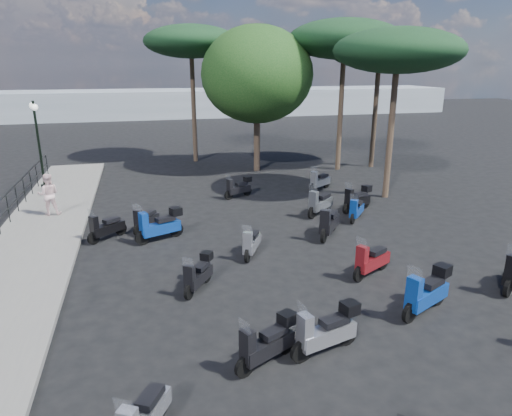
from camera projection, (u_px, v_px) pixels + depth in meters
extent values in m
plane|color=black|center=(256.00, 294.00, 12.32)|extent=(120.00, 120.00, 0.00)
cube|color=slate|center=(20.00, 270.00, 13.55)|extent=(3.00, 30.00, 0.15)
cylinder|color=black|center=(8.00, 208.00, 17.29)|extent=(0.04, 0.04, 1.10)
cylinder|color=black|center=(17.00, 198.00, 18.56)|extent=(0.04, 0.04, 1.10)
cylinder|color=black|center=(24.00, 190.00, 19.82)|extent=(0.04, 0.04, 1.10)
cylinder|color=black|center=(31.00, 182.00, 21.09)|extent=(0.04, 0.04, 1.10)
cylinder|color=black|center=(37.00, 176.00, 22.35)|extent=(0.04, 0.04, 1.10)
cylinder|color=black|center=(42.00, 170.00, 23.62)|extent=(0.04, 0.04, 1.10)
cylinder|color=black|center=(47.00, 164.00, 24.88)|extent=(0.04, 0.04, 1.10)
cylinder|color=black|center=(45.00, 187.00, 21.99)|extent=(0.33, 0.33, 0.25)
cylinder|color=black|center=(39.00, 146.00, 21.39)|extent=(0.12, 0.12, 4.19)
cylinder|color=black|center=(33.00, 104.00, 20.81)|extent=(0.30, 0.92, 0.04)
sphere|color=white|center=(32.00, 106.00, 21.23)|extent=(0.29, 0.29, 0.29)
sphere|color=white|center=(35.00, 107.00, 20.45)|extent=(0.29, 0.29, 0.29)
imported|color=silver|center=(48.00, 194.00, 18.09)|extent=(0.84, 0.66, 1.67)
cylinder|color=black|center=(162.00, 403.00, 8.04)|extent=(0.30, 0.44, 0.45)
cube|color=#B1B3BB|center=(147.00, 416.00, 7.52)|extent=(0.88, 1.21, 0.32)
cube|color=black|center=(150.00, 397.00, 7.58)|extent=(0.52, 0.63, 0.13)
plane|color=white|center=(124.00, 407.00, 6.77)|extent=(0.34, 0.24, 0.35)
cylinder|color=black|center=(189.00, 292.00, 11.99)|extent=(0.32, 0.41, 0.43)
cylinder|color=black|center=(207.00, 275.00, 12.96)|extent=(0.32, 0.41, 0.43)
cube|color=black|center=(199.00, 277.00, 12.47)|extent=(0.91, 1.14, 0.31)
cube|color=black|center=(201.00, 266.00, 12.53)|extent=(0.53, 0.60, 0.13)
cube|color=black|center=(190.00, 276.00, 11.93)|extent=(0.33, 0.31, 0.63)
plane|color=white|center=(188.00, 263.00, 11.76)|extent=(0.32, 0.25, 0.33)
cube|color=black|center=(207.00, 256.00, 12.80)|extent=(0.41, 0.41, 0.23)
cylinder|color=black|center=(93.00, 238.00, 15.65)|extent=(0.41, 0.36, 0.45)
cylinder|color=black|center=(121.00, 229.00, 16.51)|extent=(0.41, 0.36, 0.45)
cube|color=black|center=(108.00, 228.00, 16.07)|extent=(1.16, 1.02, 0.32)
cube|color=black|center=(111.00, 220.00, 16.11)|extent=(0.62, 0.58, 0.13)
cube|color=black|center=(94.00, 226.00, 15.58)|extent=(0.34, 0.35, 0.66)
plane|color=white|center=(91.00, 214.00, 15.41)|extent=(0.28, 0.33, 0.35)
cylinder|color=black|center=(138.00, 230.00, 16.44)|extent=(0.33, 0.40, 0.43)
cylinder|color=black|center=(155.00, 221.00, 17.39)|extent=(0.33, 0.40, 0.43)
cube|color=black|center=(147.00, 221.00, 16.91)|extent=(0.95, 1.12, 0.31)
cube|color=black|center=(149.00, 213.00, 16.97)|extent=(0.54, 0.59, 0.13)
cube|color=black|center=(138.00, 219.00, 16.38)|extent=(0.33, 0.32, 0.63)
plane|color=white|center=(136.00, 208.00, 16.21)|extent=(0.32, 0.26, 0.33)
cylinder|color=black|center=(245.00, 367.00, 9.00)|extent=(0.45, 0.30, 0.46)
cylinder|color=black|center=(286.00, 344.00, 9.74)|extent=(0.45, 0.30, 0.46)
cube|color=black|center=(268.00, 347.00, 9.35)|extent=(1.26, 0.87, 0.33)
cube|color=black|center=(274.00, 332.00, 9.37)|extent=(0.65, 0.52, 0.13)
cube|color=black|center=(247.00, 346.00, 8.92)|extent=(0.32, 0.35, 0.67)
plane|color=white|center=(245.00, 328.00, 8.75)|extent=(0.24, 0.36, 0.36)
cube|color=black|center=(287.00, 318.00, 9.56)|extent=(0.43, 0.42, 0.25)
cylinder|color=black|center=(142.00, 238.00, 15.59)|extent=(0.52, 0.30, 0.52)
cylinder|color=black|center=(176.00, 230.00, 16.34)|extent=(0.52, 0.30, 0.52)
cube|color=#0F3B99|center=(161.00, 228.00, 15.94)|extent=(1.43, 0.89, 0.37)
cube|color=black|center=(165.00, 219.00, 15.96)|extent=(0.72, 0.55, 0.15)
cube|color=#0F3B99|center=(144.00, 223.00, 15.49)|extent=(0.35, 0.39, 0.76)
plane|color=white|center=(141.00, 210.00, 15.31)|extent=(0.24, 0.41, 0.40)
cube|color=black|center=(176.00, 211.00, 16.15)|extent=(0.47, 0.46, 0.28)
cylinder|color=black|center=(301.00, 352.00, 9.44)|extent=(0.51, 0.23, 0.50)
cylinder|color=black|center=(347.00, 335.00, 10.03)|extent=(0.51, 0.23, 0.50)
cube|color=#B1B3BB|center=(327.00, 335.00, 9.71)|extent=(1.39, 0.70, 0.35)
cube|color=black|center=(334.00, 321.00, 9.70)|extent=(0.68, 0.47, 0.14)
cube|color=#B1B3BB|center=(305.00, 331.00, 9.34)|extent=(0.30, 0.36, 0.72)
plane|color=white|center=(303.00, 311.00, 9.17)|extent=(0.19, 0.40, 0.38)
cube|color=black|center=(350.00, 308.00, 9.84)|extent=(0.43, 0.41, 0.27)
cylinder|color=black|center=(324.00, 235.00, 15.77)|extent=(0.41, 0.49, 0.53)
cylinder|color=black|center=(333.00, 224.00, 16.94)|extent=(0.41, 0.49, 0.53)
cube|color=black|center=(329.00, 224.00, 16.34)|extent=(1.18, 1.38, 0.38)
cube|color=black|center=(331.00, 214.00, 16.41)|extent=(0.67, 0.73, 0.16)
cube|color=black|center=(325.00, 221.00, 15.69)|extent=(0.41, 0.40, 0.78)
plane|color=white|center=(325.00, 207.00, 15.48)|extent=(0.39, 0.33, 0.41)
cylinder|color=black|center=(247.00, 256.00, 14.23)|extent=(0.29, 0.44, 0.44)
cylinder|color=black|center=(256.00, 243.00, 15.26)|extent=(0.29, 0.44, 0.44)
cube|color=#B1B3BB|center=(252.00, 244.00, 14.74)|extent=(0.84, 1.21, 0.31)
cube|color=black|center=(253.00, 234.00, 14.80)|extent=(0.51, 0.62, 0.13)
cube|color=#B1B3BB|center=(248.00, 242.00, 14.17)|extent=(0.34, 0.31, 0.65)
plane|color=white|center=(247.00, 230.00, 13.99)|extent=(0.35, 0.23, 0.34)
cylinder|color=black|center=(229.00, 195.00, 20.80)|extent=(0.43, 0.26, 0.43)
cylinder|color=black|center=(247.00, 191.00, 21.45)|extent=(0.43, 0.26, 0.43)
cube|color=black|center=(239.00, 189.00, 21.10)|extent=(1.19, 0.77, 0.31)
cube|color=black|center=(241.00, 184.00, 21.12)|extent=(0.60, 0.47, 0.13)
cube|color=black|center=(230.00, 186.00, 20.72)|extent=(0.29, 0.33, 0.63)
plane|color=white|center=(229.00, 178.00, 20.56)|extent=(0.21, 0.34, 0.34)
cube|color=black|center=(248.00, 179.00, 21.29)|extent=(0.40, 0.39, 0.23)
cylinder|color=black|center=(410.00, 312.00, 10.90)|extent=(0.52, 0.33, 0.53)
cylinder|color=black|center=(439.00, 295.00, 11.71)|extent=(0.52, 0.33, 0.53)
cube|color=#0F3B99|center=(427.00, 296.00, 11.28)|extent=(1.45, 0.95, 0.37)
cube|color=black|center=(432.00, 282.00, 11.30)|extent=(0.74, 0.58, 0.15)
cube|color=#0F3B99|center=(414.00, 292.00, 10.80)|extent=(0.36, 0.40, 0.77)
plane|color=white|center=(415.00, 274.00, 10.61)|extent=(0.26, 0.41, 0.41)
cube|color=black|center=(442.00, 270.00, 11.51)|extent=(0.49, 0.48, 0.29)
cylinder|color=black|center=(359.00, 274.00, 12.96)|extent=(0.47, 0.32, 0.48)
cylinder|color=black|center=(383.00, 262.00, 13.74)|extent=(0.47, 0.32, 0.48)
cube|color=maroon|center=(373.00, 261.00, 13.33)|extent=(1.31, 0.92, 0.34)
cube|color=black|center=(377.00, 251.00, 13.35)|extent=(0.67, 0.55, 0.14)
cube|color=maroon|center=(362.00, 258.00, 12.87)|extent=(0.34, 0.37, 0.70)
plane|color=white|center=(362.00, 244.00, 12.69)|extent=(0.25, 0.37, 0.37)
cylinder|color=black|center=(312.00, 213.00, 18.22)|extent=(0.47, 0.40, 0.51)
cylinder|color=black|center=(328.00, 205.00, 19.19)|extent=(0.47, 0.40, 0.51)
cube|color=#4C4F53|center=(321.00, 204.00, 18.69)|extent=(1.31, 1.14, 0.36)
cube|color=black|center=(323.00, 196.00, 18.73)|extent=(0.70, 0.65, 0.15)
cube|color=#4C4F53|center=(314.00, 200.00, 18.14)|extent=(0.38, 0.40, 0.75)
plane|color=white|center=(313.00, 189.00, 17.95)|extent=(0.32, 0.37, 0.40)
cylinder|color=black|center=(313.00, 188.00, 21.93)|extent=(0.44, 0.34, 0.47)
cylinder|color=black|center=(326.00, 183.00, 22.76)|extent=(0.44, 0.34, 0.47)
cube|color=gray|center=(320.00, 182.00, 22.33)|extent=(1.23, 0.98, 0.33)
cube|color=black|center=(323.00, 176.00, 22.36)|extent=(0.65, 0.57, 0.14)
cube|color=gray|center=(314.00, 179.00, 21.85)|extent=(0.34, 0.36, 0.68)
plane|color=white|center=(314.00, 170.00, 21.68)|extent=(0.27, 0.35, 0.36)
cylinder|color=black|center=(508.00, 288.00, 12.11)|extent=(0.51, 0.37, 0.53)
cube|color=black|center=(512.00, 269.00, 12.01)|extent=(0.38, 0.41, 0.77)
cylinder|color=black|center=(353.00, 219.00, 17.64)|extent=(0.35, 0.39, 0.43)
cylinder|color=black|center=(360.00, 211.00, 18.57)|extent=(0.35, 0.39, 0.43)
cube|color=#0F3B99|center=(357.00, 210.00, 18.09)|extent=(0.99, 1.09, 0.31)
cube|color=black|center=(358.00, 203.00, 18.15)|extent=(0.56, 0.59, 0.13)
cube|color=#0F3B99|center=(354.00, 208.00, 17.57)|extent=(0.34, 0.33, 0.63)
plane|color=white|center=(354.00, 198.00, 17.40)|extent=(0.31, 0.28, 0.34)
cylinder|color=black|center=(347.00, 208.00, 18.80)|extent=(0.48, 0.30, 0.48)
cylinder|color=black|center=(365.00, 203.00, 19.53)|extent=(0.48, 0.30, 0.48)
cube|color=black|center=(357.00, 201.00, 19.14)|extent=(1.33, 0.87, 0.34)
cube|color=black|center=(360.00, 194.00, 19.16)|extent=(0.68, 0.53, 0.14)
cube|color=black|center=(349.00, 197.00, 18.70)|extent=(0.33, 0.37, 0.71)
plane|color=white|center=(349.00, 187.00, 18.53)|extent=(0.24, 0.38, 0.38)
cube|color=black|center=(367.00, 188.00, 19.35)|extent=(0.45, 0.44, 0.26)
cylinder|color=#38281E|center=(257.00, 133.00, 25.94)|extent=(0.36, 0.36, 4.29)
ellipsoid|color=#133B12|center=(257.00, 75.00, 24.96)|extent=(6.18, 6.18, 5.25)
cylinder|color=#38281E|center=(340.00, 113.00, 25.87)|extent=(0.28, 0.28, 6.55)
ellipsoid|color=black|center=(345.00, 39.00, 24.68)|extent=(6.18, 6.18, 2.16)
cylinder|color=#38281E|center=(375.00, 116.00, 26.64)|extent=(0.28, 0.28, 6.04)
ellipsoid|color=black|center=(380.00, 50.00, 25.54)|extent=(5.81, 5.81, 2.03)
cylinder|color=#38281E|center=(194.00, 109.00, 28.15)|extent=(0.28, 0.28, 6.54)
ellipsoid|color=black|center=(191.00, 41.00, 26.96)|extent=(5.58, 5.58, 1.95)
cylinder|color=#38281E|center=(391.00, 134.00, 20.40)|extent=(0.28, 0.28, 5.89)
ellipsoid|color=black|center=(398.00, 50.00, 19.33)|extent=(5.52, 5.52, 1.93)
cube|color=gray|center=(162.00, 103.00, 53.44)|extent=(70.00, 8.00, 3.00)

